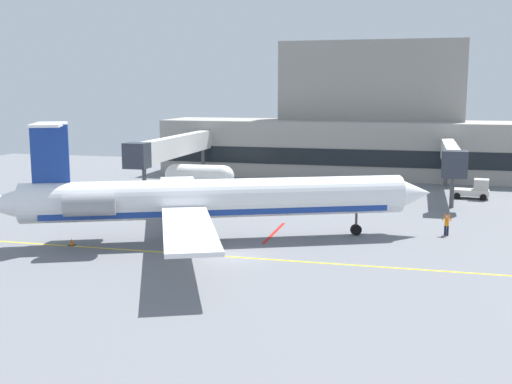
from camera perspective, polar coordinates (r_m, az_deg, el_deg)
ground at (r=45.41m, az=-2.50°, el=-5.95°), size 120.00×120.00×0.11m
terminal_building at (r=88.00m, az=10.76°, el=5.63°), size 59.30×11.15×18.34m
jet_bridge_west at (r=75.20m, az=-7.56°, el=4.01°), size 2.40×23.31×6.43m
jet_bridge_east at (r=72.18m, az=17.19°, el=3.09°), size 2.40×18.98×5.96m
regional_jet at (r=49.59m, az=-4.23°, el=-0.65°), size 34.27×29.40×9.39m
baggage_tug at (r=72.97m, az=19.16°, el=0.20°), size 4.04×2.49×2.18m
pushback_tractor at (r=64.06m, az=-6.14°, el=-0.62°), size 4.37×3.19×1.94m
fuel_tank at (r=76.05m, az=-5.16°, el=1.51°), size 8.59×2.83×2.91m
marshaller at (r=53.94m, az=16.87°, el=-2.83°), size 0.80×0.39×1.83m
safety_cone_alpha at (r=50.57m, az=-16.35°, el=-4.39°), size 0.47×0.47×0.55m
safety_cone_bravo at (r=59.73m, az=-8.04°, el=-2.02°), size 0.47×0.47×0.55m
safety_cone_charlie at (r=55.57m, az=-6.96°, el=-2.86°), size 0.47×0.47×0.55m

